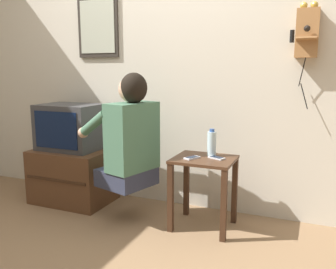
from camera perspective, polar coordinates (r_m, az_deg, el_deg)
The scene contains 11 objects.
ground_plane at distance 2.51m, azimuth -8.70°, elevation -18.55°, with size 14.00×14.00×0.00m, color #846647.
wall_back at distance 3.15m, azimuth 0.99°, elevation 11.57°, with size 6.80×0.05×2.55m.
side_table at distance 2.74m, azimuth 5.76°, elevation -6.57°, with size 0.46×0.40×0.55m.
person at distance 2.80m, azimuth -6.16°, elevation -0.17°, with size 0.63×0.54×0.90m.
tv_stand at distance 3.42m, azimuth -14.95°, elevation -6.36°, with size 0.70×0.49×0.49m.
television at distance 3.36m, azimuth -15.46°, elevation 1.18°, with size 0.54×0.39×0.41m.
wall_phone_antique at distance 2.85m, azimuth 21.41°, elevation 15.00°, with size 0.20×0.19×0.76m.
framed_picture at distance 3.48m, azimuth -11.19°, elevation 16.59°, with size 0.42×0.03×0.55m.
cell_phone_held at distance 2.68m, azimuth 3.87°, elevation -3.73°, with size 0.11×0.14×0.01m.
cell_phone_spare at distance 2.69m, azimuth 7.80°, elevation -3.72°, with size 0.14×0.10×0.01m.
water_bottle at distance 2.75m, azimuth 7.03°, elevation -1.43°, with size 0.07×0.07×0.21m.
Camera 1 is at (1.18, -1.86, 1.21)m, focal length 38.00 mm.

